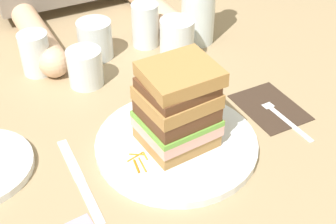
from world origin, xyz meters
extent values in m
plane|color=#9E8460|center=(0.00, 0.00, 0.00)|extent=(3.00, 3.00, 0.00)
cylinder|color=white|center=(-0.01, -0.01, 0.01)|extent=(0.27, 0.27, 0.01)
cube|color=#A87A42|center=(-0.01, -0.01, 0.03)|extent=(0.12, 0.11, 0.02)
cube|color=#E0A393|center=(-0.01, -0.01, 0.05)|extent=(0.12, 0.11, 0.02)
cube|color=#6BA83D|center=(-0.01, -0.01, 0.06)|extent=(0.12, 0.11, 0.01)
cube|color=#56331E|center=(-0.01, -0.01, 0.08)|extent=(0.11, 0.11, 0.03)
cube|color=#A87A42|center=(-0.01, -0.01, 0.10)|extent=(0.12, 0.11, 0.02)
cube|color=#56331E|center=(-0.01, -0.01, 0.12)|extent=(0.11, 0.10, 0.02)
cube|color=#A87A42|center=(-0.01, -0.01, 0.14)|extent=(0.11, 0.10, 0.03)
cylinder|color=orange|center=(-0.08, -0.02, 0.02)|extent=(0.00, 0.02, 0.00)
cylinder|color=orange|center=(-0.09, -0.04, 0.02)|extent=(0.01, 0.03, 0.00)
cylinder|color=orange|center=(-0.09, -0.02, 0.02)|extent=(0.02, 0.02, 0.00)
cylinder|color=orange|center=(-0.10, -0.04, 0.02)|extent=(0.01, 0.03, 0.00)
cylinder|color=orange|center=(-0.09, -0.02, 0.02)|extent=(0.03, 0.01, 0.00)
cylinder|color=orange|center=(0.06, -0.03, 0.02)|extent=(0.03, 0.01, 0.00)
cylinder|color=orange|center=(0.08, 0.01, 0.02)|extent=(0.00, 0.03, 0.00)
cylinder|color=orange|center=(0.07, -0.01, 0.02)|extent=(0.03, 0.01, 0.00)
cylinder|color=orange|center=(0.06, -0.01, 0.02)|extent=(0.03, 0.01, 0.00)
cylinder|color=orange|center=(0.06, 0.01, 0.02)|extent=(0.00, 0.02, 0.00)
cube|color=#38281E|center=(0.20, 0.00, 0.00)|extent=(0.10, 0.14, 0.00)
cube|color=silver|center=(0.20, -0.06, 0.00)|extent=(0.01, 0.11, 0.00)
cube|color=silver|center=(0.20, 0.01, 0.00)|extent=(0.02, 0.02, 0.00)
cylinder|color=silver|center=(0.20, 0.03, 0.00)|extent=(0.00, 0.04, 0.00)
cylinder|color=silver|center=(0.20, 0.03, 0.00)|extent=(0.00, 0.04, 0.00)
cylinder|color=silver|center=(0.19, 0.03, 0.00)|extent=(0.00, 0.04, 0.00)
cylinder|color=silver|center=(0.19, 0.03, 0.00)|extent=(0.00, 0.04, 0.00)
cube|color=silver|center=(-0.18, -0.06, 0.00)|extent=(0.02, 0.10, 0.00)
cube|color=silver|center=(-0.18, 0.04, 0.00)|extent=(0.02, 0.11, 0.00)
cylinder|color=white|center=(0.12, 0.23, 0.05)|extent=(0.07, 0.07, 0.10)
cylinder|color=#E55638|center=(0.12, 0.23, 0.03)|extent=(0.07, 0.07, 0.07)
cylinder|color=silver|center=(0.21, 0.29, 0.10)|extent=(0.07, 0.07, 0.20)
cylinder|color=silver|center=(-0.15, 0.33, 0.04)|extent=(0.06, 0.06, 0.09)
cylinder|color=silver|center=(-0.08, 0.24, 0.04)|extent=(0.07, 0.07, 0.07)
cylinder|color=silver|center=(0.09, 0.33, 0.05)|extent=(0.06, 0.06, 0.10)
cylinder|color=silver|center=(-0.02, 0.33, 0.04)|extent=(0.07, 0.07, 0.08)
cylinder|color=#DBAD89|center=(-0.13, 0.42, 0.03)|extent=(0.06, 0.24, 0.06)
cylinder|color=#DBAD89|center=(0.17, 0.42, 0.03)|extent=(0.06, 0.24, 0.06)
sphere|color=#DBAD89|center=(-0.13, 0.30, 0.03)|extent=(0.06, 0.06, 0.06)
sphere|color=#DBAD89|center=(0.17, 0.30, 0.03)|extent=(0.06, 0.06, 0.06)
camera|label=1|loc=(-0.30, -0.52, 0.52)|focal=49.27mm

